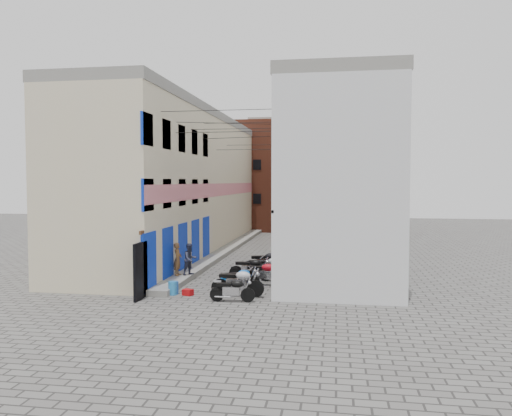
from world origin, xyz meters
The scene contains 21 objects.
ground centered at (0.00, 0.00, 0.00)m, with size 90.00×90.00×0.00m, color #575452.
plinth centered at (-2.05, 13.00, 0.12)m, with size 0.90×26.00×0.25m, color gray.
building_left centered at (-4.98, 12.95, 4.50)m, with size 5.10×27.00×9.00m.
building_right centered at (5.00, 13.00, 4.51)m, with size 5.94×26.00×9.00m.
building_far_brick_left centered at (-2.00, 28.00, 5.00)m, with size 6.00×6.00×10.00m, color brown.
building_far_brick_right centered at (3.00, 30.00, 4.00)m, with size 5.00×6.00×8.00m, color brown.
building_far_concrete centered at (0.00, 34.00, 5.50)m, with size 8.00×5.00×11.00m, color gray.
far_shopfront centered at (0.00, 25.20, 1.20)m, with size 2.00×0.30×2.40m, color black.
overhead_wires centered at (0.00, 7.64, 7.12)m, with size 5.80×13.02×1.32m.
motorcycle_a centered at (1.06, -0.26, 0.50)m, with size 0.54×1.72×1.00m, color black, non-canonical shape.
motorcycle_b centered at (1.08, 0.64, 0.61)m, with size 0.67×2.12×1.23m, color #B0B0B5, non-canonical shape.
motorcycle_c centered at (0.92, 1.85, 0.51)m, with size 0.55×1.75×1.01m, color blue, non-canonical shape.
motorcycle_d centered at (1.79, 2.85, 0.59)m, with size 0.64×2.02×1.17m, color #B80D1B, non-canonical shape.
motorcycle_e centered at (1.05, 3.88, 0.59)m, with size 0.64×2.03×1.18m, color black, non-canonical shape.
motorcycle_f centered at (1.76, 4.89, 0.54)m, with size 0.59×1.86×1.07m, color #B1B1B6, non-canonical shape.
motorcycle_g centered at (1.52, 5.64, 0.62)m, with size 0.68×2.15×1.25m, color black, non-canonical shape.
person_a centered at (-2.23, 3.27, 1.00)m, with size 0.54×0.36×1.49m, color brown.
person_b centered at (-1.70, 3.46, 0.97)m, with size 0.70×0.55×1.45m, color #32354B.
water_jug_near centered at (-1.55, 0.50, 0.27)m, with size 0.34×0.34×0.53m, color #2A8AD5.
water_jug_far centered at (-1.51, 0.64, 0.26)m, with size 0.33×0.33×0.51m, color blue.
red_crate centered at (-0.91, 0.50, 0.12)m, with size 0.39×0.29×0.24m, color #B10C10.
Camera 1 is at (4.89, -18.46, 4.54)m, focal length 35.00 mm.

